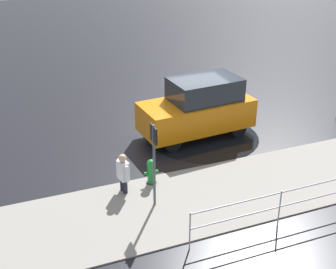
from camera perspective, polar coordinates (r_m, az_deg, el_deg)
name	(u,v)px	position (r m, az deg, el deg)	size (l,w,h in m)	color
ground_plane	(197,128)	(17.08, 3.56, 0.74)	(60.00, 60.00, 0.00)	black
kerb_strip	(258,185)	(13.86, 10.94, -6.09)	(24.00, 3.20, 0.04)	gray
moving_hatchback	(199,108)	(16.21, 3.75, 3.27)	(4.02, 2.00, 2.06)	orange
fire_hydrant	(151,172)	(13.51, -2.06, -4.59)	(0.42, 0.31, 0.80)	#197A2D
pedestrian	(123,172)	(13.02, -5.49, -4.53)	(0.30, 0.56, 1.22)	silver
sign_post	(154,154)	(11.97, -1.72, -2.41)	(0.07, 0.44, 2.40)	#4C4C51
puddle_patch	(203,137)	(16.46, 4.35, -0.29)	(3.85, 3.85, 0.01)	black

